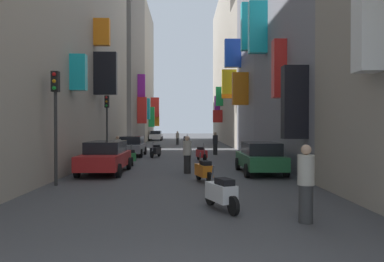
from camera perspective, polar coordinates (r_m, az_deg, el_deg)
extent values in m
plane|color=#424244|center=(33.15, -1.45, -2.97)|extent=(140.00, 140.00, 0.00)
cube|color=black|center=(22.20, -13.04, 8.52)|extent=(1.29, 0.39, 2.43)
cube|color=#19B2BF|center=(17.94, -16.89, 8.53)|extent=(0.70, 0.47, 1.62)
cube|color=orange|center=(22.67, -13.55, 14.41)|extent=(0.91, 0.40, 1.53)
cube|color=slate|center=(44.12, -12.04, 10.97)|extent=(6.00, 12.62, 19.94)
cube|color=#19B2BF|center=(48.30, -6.86, 3.37)|extent=(0.76, 0.64, 2.67)
cube|color=purple|center=(42.02, -7.71, 6.53)|extent=(0.82, 0.37, 2.98)
cube|color=red|center=(41.53, -7.61, 3.14)|extent=(1.02, 0.43, 2.89)
cube|color=#9E9384|center=(57.10, -9.48, 8.33)|extent=(6.00, 14.10, 19.30)
cube|color=white|center=(62.02, -5.51, 2.74)|extent=(0.95, 0.52, 2.28)
cube|color=orange|center=(58.74, -5.61, 1.74)|extent=(1.25, 0.35, 2.01)
cube|color=red|center=(58.16, -5.65, 3.62)|extent=(1.26, 0.60, 2.99)
cube|color=green|center=(54.29, -6.18, 2.14)|extent=(0.86, 0.38, 2.87)
cube|color=white|center=(10.58, 25.27, 15.51)|extent=(0.61, 0.59, 2.74)
cube|color=gray|center=(22.31, 20.45, 17.54)|extent=(6.00, 12.16, 17.27)
cube|color=red|center=(18.64, 13.11, 9.19)|extent=(0.60, 0.61, 2.77)
cube|color=#19B2BF|center=(23.13, 9.95, 15.25)|extent=(1.07, 0.56, 3.04)
cube|color=black|center=(15.40, 15.35, 4.22)|extent=(0.95, 0.58, 2.88)
cube|color=#19B2BF|center=(26.56, 8.60, 15.39)|extent=(0.99, 0.62, 3.19)
cube|color=gray|center=(32.23, 13.48, 16.01)|extent=(6.00, 8.29, 21.30)
cube|color=blue|center=(32.91, 6.21, 11.67)|extent=(1.39, 0.62, 2.39)
cube|color=orange|center=(28.84, 7.34, 6.39)|extent=(1.19, 0.64, 2.45)
cube|color=#B2A899|center=(38.02, 10.85, 8.15)|extent=(6.00, 5.29, 14.10)
cube|color=orange|center=(36.82, 5.49, 6.31)|extent=(1.19, 0.44, 1.71)
cube|color=yellow|center=(35.40, 5.65, 7.45)|extent=(1.34, 0.52, 2.27)
cube|color=#B2A899|center=(52.48, 7.53, 9.37)|extent=(6.00, 23.54, 19.97)
cube|color=purple|center=(51.15, 3.84, 4.11)|extent=(0.75, 0.39, 2.20)
cube|color=green|center=(47.20, 4.19, 5.27)|extent=(0.89, 0.41, 2.39)
cube|color=red|center=(47.75, 3.92, 2.26)|extent=(1.20, 0.41, 1.57)
cube|color=slate|center=(27.26, -9.22, -2.58)|extent=(1.69, 4.14, 0.57)
cube|color=black|center=(27.43, -9.16, -1.38)|extent=(1.49, 2.32, 0.56)
cylinder|color=black|center=(25.81, -7.78, -3.40)|extent=(0.18, 0.60, 0.60)
cylinder|color=black|center=(26.06, -11.48, -3.37)|extent=(0.18, 0.60, 0.60)
cylinder|color=black|center=(28.52, -7.14, -2.99)|extent=(0.18, 0.60, 0.60)
cylinder|color=black|center=(28.75, -10.50, -2.97)|extent=(0.18, 0.60, 0.60)
cube|color=white|center=(55.14, -5.51, -0.80)|extent=(1.66, 4.45, 0.65)
cube|color=black|center=(55.35, -5.50, -0.21)|extent=(1.46, 2.49, 0.47)
cylinder|color=black|center=(53.63, -4.75, -1.19)|extent=(0.18, 0.60, 0.60)
cylinder|color=black|center=(53.76, -6.51, -1.18)|extent=(0.18, 0.60, 0.60)
cylinder|color=black|center=(56.56, -4.56, -1.08)|extent=(0.18, 0.60, 0.60)
cylinder|color=black|center=(56.69, -6.24, -1.08)|extent=(0.18, 0.60, 0.60)
cube|color=#236638|center=(17.54, 10.31, -4.44)|extent=(1.66, 4.16, 0.59)
cube|color=black|center=(17.29, 10.46, -2.63)|extent=(1.46, 2.33, 0.54)
cylinder|color=black|center=(18.77, 6.97, -5.00)|extent=(0.18, 0.60, 0.60)
cylinder|color=black|center=(19.08, 11.94, -4.91)|extent=(0.18, 0.60, 0.60)
cylinder|color=black|center=(16.08, 8.37, -5.98)|extent=(0.18, 0.60, 0.60)
cylinder|color=black|center=(16.43, 14.13, -5.85)|extent=(0.18, 0.60, 0.60)
cube|color=#B21E1E|center=(17.77, -13.07, -4.32)|extent=(1.75, 4.47, 0.63)
cube|color=black|center=(17.95, -12.93, -2.40)|extent=(1.54, 2.51, 0.54)
cylinder|color=black|center=(16.20, -11.10, -5.94)|extent=(0.18, 0.60, 0.60)
cylinder|color=black|center=(16.59, -17.11, -5.80)|extent=(0.18, 0.60, 0.60)
cylinder|color=black|center=(19.10, -9.57, -4.90)|extent=(0.18, 0.60, 0.60)
cylinder|color=black|center=(19.43, -14.71, -4.82)|extent=(0.18, 0.60, 0.60)
cube|color=black|center=(26.11, -5.55, -2.98)|extent=(0.72, 1.27, 0.45)
cube|color=black|center=(26.30, -5.40, -2.29)|extent=(0.45, 0.62, 0.16)
cylinder|color=#4C4C51|center=(25.52, -5.99, -2.34)|extent=(0.13, 0.28, 0.68)
cylinder|color=black|center=(25.42, -6.10, -3.60)|extent=(0.22, 0.49, 0.48)
cylinder|color=black|center=(26.83, -5.04, -3.36)|extent=(0.22, 0.49, 0.48)
cube|color=#ADADB2|center=(47.27, -0.91, -1.26)|extent=(0.76, 1.22, 0.45)
cube|color=black|center=(47.06, -0.99, -0.90)|extent=(0.47, 0.63, 0.16)
cylinder|color=#4C4C51|center=(47.80, -0.71, -0.85)|extent=(0.14, 0.28, 0.68)
cylinder|color=black|center=(47.96, -0.66, -1.50)|extent=(0.24, 0.49, 0.48)
cylinder|color=black|center=(46.60, -1.17, -1.57)|extent=(0.24, 0.49, 0.48)
cube|color=silver|center=(9.93, 4.44, -9.28)|extent=(0.80, 1.15, 0.45)
cube|color=black|center=(9.71, 4.98, -7.69)|extent=(0.50, 0.64, 0.16)
cylinder|color=#4C4C51|center=(10.35, 3.10, -7.04)|extent=(0.15, 0.28, 0.68)
cylinder|color=black|center=(10.56, 2.78, -9.91)|extent=(0.27, 0.48, 0.48)
cylinder|color=black|center=(9.40, 6.31, -11.27)|extent=(0.27, 0.48, 0.48)
cube|color=orange|center=(14.63, 1.82, -6.01)|extent=(0.71, 1.17, 0.45)
cube|color=black|center=(14.40, 2.07, -4.89)|extent=(0.45, 0.62, 0.16)
cylinder|color=#4C4C51|center=(15.11, 1.18, -4.54)|extent=(0.13, 0.28, 0.68)
cylinder|color=black|center=(15.30, 1.03, -6.55)|extent=(0.22, 0.49, 0.48)
cylinder|color=black|center=(14.01, 2.68, -7.24)|extent=(0.22, 0.49, 0.48)
cube|color=red|center=(23.35, 1.47, -3.43)|extent=(0.69, 1.23, 0.45)
cube|color=black|center=(23.54, 1.33, -2.65)|extent=(0.44, 0.62, 0.16)
cylinder|color=#4C4C51|center=(22.77, 1.86, -2.72)|extent=(0.12, 0.28, 0.68)
cylinder|color=black|center=(22.67, 1.96, -4.13)|extent=(0.20, 0.49, 0.48)
cylinder|color=black|center=(24.07, 1.01, -3.84)|extent=(0.20, 0.49, 0.48)
cube|color=#287F3D|center=(21.36, -9.19, -3.85)|extent=(0.63, 1.16, 0.45)
cube|color=black|center=(21.13, -9.17, -3.07)|extent=(0.42, 0.61, 0.16)
cylinder|color=#4C4C51|center=(21.88, -9.25, -2.88)|extent=(0.11, 0.28, 0.68)
cylinder|color=black|center=(22.06, -9.27, -4.28)|extent=(0.19, 0.49, 0.48)
cylinder|color=black|center=(20.70, -9.10, -4.62)|extent=(0.19, 0.49, 0.48)
cylinder|color=black|center=(28.27, 3.56, -2.80)|extent=(0.44, 0.44, 0.82)
cylinder|color=black|center=(28.23, 3.56, -1.31)|extent=(0.52, 0.52, 0.65)
sphere|color=tan|center=(28.22, 3.56, -0.42)|extent=(0.22, 0.22, 0.22)
cylinder|color=#373737|center=(9.02, 16.94, -10.57)|extent=(0.45, 0.45, 0.86)
cylinder|color=#B2AD9E|center=(8.90, 16.96, -5.69)|extent=(0.54, 0.54, 0.68)
sphere|color=tan|center=(8.86, 16.98, -2.74)|extent=(0.23, 0.23, 0.23)
cylinder|color=black|center=(23.40, -11.25, -3.65)|extent=(0.38, 0.38, 0.76)
cylinder|color=#B2AD9E|center=(23.35, -11.25, -1.98)|extent=(0.45, 0.45, 0.60)
sphere|color=tan|center=(23.34, -11.26, -0.99)|extent=(0.21, 0.21, 0.21)
cylinder|color=black|center=(17.31, -0.72, -5.09)|extent=(0.38, 0.38, 0.84)
cylinder|color=#B2AD9E|center=(17.25, -0.72, -2.61)|extent=(0.45, 0.45, 0.66)
sphere|color=tan|center=(17.23, -0.72, -1.13)|extent=(0.23, 0.23, 0.23)
cylinder|color=#2B2B2B|center=(42.92, -2.22, -1.59)|extent=(0.33, 0.33, 0.75)
cylinder|color=#B2AD9E|center=(42.89, -2.22, -0.70)|extent=(0.40, 0.40, 0.59)
sphere|color=tan|center=(42.88, -2.22, -0.16)|extent=(0.20, 0.20, 0.20)
cylinder|color=#2D2D2D|center=(14.60, -20.03, -1.12)|extent=(0.12, 0.12, 3.44)
cube|color=black|center=(14.68, -20.08, 7.08)|extent=(0.26, 0.26, 0.75)
sphere|color=red|center=(14.58, -20.26, 8.11)|extent=(0.14, 0.14, 0.14)
sphere|color=orange|center=(14.55, -20.26, 7.14)|extent=(0.14, 0.14, 0.14)
sphere|color=green|center=(14.52, -20.25, 6.16)|extent=(0.14, 0.14, 0.14)
cylinder|color=#2D2D2D|center=(23.81, -12.81, -0.50)|extent=(0.12, 0.12, 3.31)
cube|color=black|center=(23.85, -12.83, 4.38)|extent=(0.26, 0.26, 0.75)
sphere|color=red|center=(23.73, -12.90, 5.00)|extent=(0.14, 0.14, 0.14)
sphere|color=orange|center=(23.72, -12.90, 4.40)|extent=(0.14, 0.14, 0.14)
sphere|color=green|center=(23.70, -12.89, 3.80)|extent=(0.14, 0.14, 0.14)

